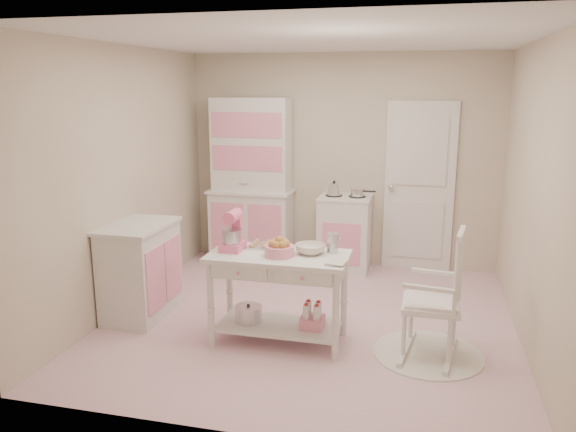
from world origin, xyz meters
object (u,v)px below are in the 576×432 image
object	(u,v)px
rocking_chair	(432,293)
stand_mixer	(232,231)
base_cabinet	(140,270)
stove	(345,233)
hutch	(251,182)
work_table	(279,298)
bread_basket	(279,251)

from	to	relation	value
rocking_chair	stand_mixer	bearing A→B (deg)	-171.23
base_cabinet	rocking_chair	world-z (taller)	rocking_chair
stove	stand_mixer	bearing A→B (deg)	-108.32
base_cabinet	stand_mixer	xyz separation A→B (m)	(1.03, -0.22, 0.51)
hutch	rocking_chair	distance (m)	3.11
hutch	work_table	bearing A→B (deg)	-66.90
bread_basket	work_table	bearing A→B (deg)	111.80
hutch	bread_basket	distance (m)	2.42
hutch	bread_basket	bearing A→B (deg)	-66.93
work_table	stand_mixer	bearing A→B (deg)	177.27
stove	rocking_chair	size ratio (longest dim) A/B	0.84
rocking_chair	bread_basket	bearing A→B (deg)	-167.85
stove	rocking_chair	xyz separation A→B (m)	(1.01, -2.08, 0.09)
base_cabinet	rocking_chair	bearing A→B (deg)	-4.19
rocking_chair	work_table	size ratio (longest dim) A/B	0.92
hutch	stand_mixer	size ratio (longest dim) A/B	6.12
bread_basket	stove	bearing A→B (deg)	83.30
stove	work_table	world-z (taller)	stove
stand_mixer	work_table	bearing A→B (deg)	-1.56
stove	work_table	xyz separation A→B (m)	(-0.27, -2.12, -0.06)
rocking_chair	work_table	bearing A→B (deg)	-170.13
base_cabinet	bread_basket	bearing A→B (deg)	-11.13
hutch	stove	xyz separation A→B (m)	(1.20, -0.05, -0.58)
stove	work_table	bearing A→B (deg)	-97.39
hutch	rocking_chair	size ratio (longest dim) A/B	1.89
stand_mixer	bread_basket	distance (m)	0.46
base_cabinet	stand_mixer	distance (m)	1.17
stand_mixer	bread_basket	xyz separation A→B (m)	(0.44, -0.07, -0.12)
rocking_chair	stove	bearing A→B (deg)	124.08
stove	bread_basket	xyz separation A→B (m)	(-0.25, -2.17, 0.39)
stand_mixer	bread_basket	size ratio (longest dim) A/B	1.36
work_table	bread_basket	bearing A→B (deg)	-68.20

